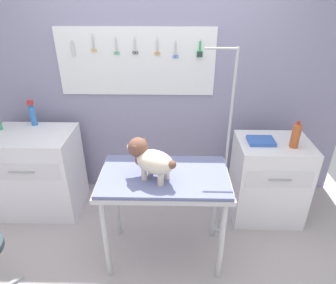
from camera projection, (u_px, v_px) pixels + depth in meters
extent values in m
cube|color=#AEA4A5|center=(150.00, 275.00, 2.49)|extent=(4.40, 4.00, 0.04)
cube|color=#8A86A7|center=(156.00, 94.00, 3.08)|extent=(4.00, 0.06, 2.30)
cube|color=white|center=(136.00, 62.00, 2.89)|extent=(1.55, 0.02, 0.66)
cylinder|color=gray|center=(72.00, 41.00, 2.80)|extent=(0.01, 0.02, 0.01)
cube|color=silver|center=(73.00, 49.00, 2.83)|extent=(0.03, 0.01, 0.13)
cylinder|color=gray|center=(92.00, 35.00, 2.77)|extent=(0.01, 0.02, 0.01)
cube|color=silver|center=(92.00, 43.00, 2.79)|extent=(0.01, 0.00, 0.11)
cube|color=silver|center=(94.00, 43.00, 2.79)|extent=(0.01, 0.00, 0.11)
torus|color=gold|center=(93.00, 50.00, 2.83)|extent=(0.03, 0.01, 0.03)
torus|color=gold|center=(95.00, 50.00, 2.83)|extent=(0.03, 0.01, 0.03)
cylinder|color=gray|center=(116.00, 37.00, 2.78)|extent=(0.01, 0.02, 0.01)
cube|color=silver|center=(116.00, 45.00, 2.80)|extent=(0.01, 0.00, 0.11)
cube|color=silver|center=(117.00, 45.00, 2.80)|extent=(0.01, 0.00, 0.11)
torus|color=#2F955A|center=(115.00, 53.00, 2.83)|extent=(0.03, 0.01, 0.03)
torus|color=#2F955A|center=(118.00, 53.00, 2.83)|extent=(0.03, 0.01, 0.03)
cylinder|color=gray|center=(135.00, 37.00, 2.77)|extent=(0.01, 0.02, 0.01)
cube|color=silver|center=(134.00, 45.00, 2.79)|extent=(0.01, 0.00, 0.11)
cube|color=silver|center=(136.00, 45.00, 2.79)|extent=(0.01, 0.00, 0.11)
torus|color=#242A28|center=(134.00, 53.00, 2.83)|extent=(0.03, 0.01, 0.03)
torus|color=#242A28|center=(137.00, 53.00, 2.83)|extent=(0.03, 0.01, 0.03)
cylinder|color=gray|center=(157.00, 38.00, 2.77)|extent=(0.01, 0.02, 0.01)
cube|color=silver|center=(157.00, 46.00, 2.79)|extent=(0.01, 0.00, 0.11)
cube|color=silver|center=(158.00, 46.00, 2.79)|extent=(0.01, 0.00, 0.11)
torus|color=orange|center=(156.00, 54.00, 2.83)|extent=(0.03, 0.01, 0.03)
torus|color=orange|center=(159.00, 54.00, 2.83)|extent=(0.03, 0.01, 0.03)
cylinder|color=gray|center=(176.00, 41.00, 2.78)|extent=(0.01, 0.02, 0.01)
cube|color=silver|center=(175.00, 49.00, 2.80)|extent=(0.01, 0.00, 0.11)
cube|color=silver|center=(176.00, 49.00, 2.80)|extent=(0.01, 0.00, 0.11)
torus|color=#3C69CA|center=(174.00, 57.00, 2.84)|extent=(0.03, 0.01, 0.03)
torus|color=#3C69CA|center=(177.00, 57.00, 2.84)|extent=(0.03, 0.01, 0.03)
cylinder|color=gray|center=(200.00, 40.00, 2.77)|extent=(0.01, 0.02, 0.01)
cylinder|color=green|center=(200.00, 46.00, 2.79)|extent=(0.02, 0.02, 0.09)
cube|color=green|center=(200.00, 54.00, 2.82)|extent=(0.06, 0.02, 0.06)
cube|color=#333338|center=(200.00, 54.00, 2.81)|extent=(0.05, 0.01, 0.05)
cylinder|color=#B7B7BC|center=(106.00, 240.00, 2.30)|extent=(0.04, 0.04, 0.79)
cylinder|color=#B7B7BC|center=(222.00, 242.00, 2.28)|extent=(0.04, 0.04, 0.79)
cylinder|color=#B7B7BC|center=(116.00, 201.00, 2.71)|extent=(0.04, 0.04, 0.79)
cylinder|color=#B7B7BC|center=(215.00, 202.00, 2.69)|extent=(0.04, 0.04, 0.79)
cube|color=#B7B7BC|center=(164.00, 179.00, 2.30)|extent=(1.02, 0.59, 0.03)
cube|color=slate|center=(164.00, 176.00, 2.28)|extent=(0.99, 0.57, 0.03)
cylinder|color=#B7B7BC|center=(219.00, 228.00, 2.94)|extent=(0.11, 0.11, 0.01)
cylinder|color=#B7B7BC|center=(227.00, 152.00, 2.53)|extent=(0.02, 0.02, 1.76)
cylinder|color=#B7B7BC|center=(222.00, 48.00, 2.13)|extent=(0.24, 0.02, 0.02)
cylinder|color=beige|center=(144.00, 173.00, 2.20)|extent=(0.04, 0.04, 0.10)
cylinder|color=beige|center=(151.00, 168.00, 2.27)|extent=(0.04, 0.04, 0.10)
cylinder|color=beige|center=(160.00, 179.00, 2.14)|extent=(0.04, 0.04, 0.10)
cylinder|color=beige|center=(167.00, 173.00, 2.21)|extent=(0.04, 0.04, 0.10)
ellipsoid|color=beige|center=(155.00, 162.00, 2.16)|extent=(0.36, 0.31, 0.17)
ellipsoid|color=brown|center=(143.00, 159.00, 2.21)|extent=(0.16, 0.17, 0.09)
sphere|color=brown|center=(138.00, 147.00, 2.18)|extent=(0.15, 0.15, 0.15)
ellipsoid|color=beige|center=(131.00, 147.00, 2.22)|extent=(0.09, 0.08, 0.05)
sphere|color=black|center=(128.00, 146.00, 2.23)|extent=(0.02, 0.02, 0.02)
ellipsoid|color=brown|center=(135.00, 150.00, 2.12)|extent=(0.06, 0.05, 0.08)
ellipsoid|color=brown|center=(144.00, 143.00, 2.22)|extent=(0.06, 0.05, 0.08)
sphere|color=brown|center=(172.00, 165.00, 2.09)|extent=(0.06, 0.06, 0.06)
cube|color=white|center=(39.00, 172.00, 3.05)|extent=(0.80, 0.56, 0.88)
cube|color=silver|center=(22.00, 172.00, 2.70)|extent=(0.70, 0.01, 0.18)
cylinder|color=#99999E|center=(21.00, 172.00, 2.70)|extent=(0.24, 0.02, 0.02)
cube|color=white|center=(268.00, 180.00, 2.95)|extent=(0.68, 0.52, 0.85)
cube|color=silver|center=(280.00, 180.00, 2.63)|extent=(0.60, 0.01, 0.17)
cylinder|color=#99999E|center=(280.00, 180.00, 2.63)|extent=(0.20, 0.02, 0.02)
cylinder|color=#3377C2|center=(33.00, 116.00, 2.98)|extent=(0.06, 0.06, 0.20)
cylinder|color=#3377C2|center=(31.00, 106.00, 2.92)|extent=(0.03, 0.03, 0.02)
cube|color=red|center=(30.00, 103.00, 2.91)|extent=(0.05, 0.03, 0.04)
cylinder|color=#B45327|center=(296.00, 136.00, 2.62)|extent=(0.08, 0.08, 0.21)
cone|color=#B45327|center=(298.00, 125.00, 2.57)|extent=(0.08, 0.08, 0.02)
cylinder|color=red|center=(299.00, 122.00, 2.56)|extent=(0.03, 0.03, 0.02)
cube|color=blue|center=(261.00, 141.00, 2.74)|extent=(0.24, 0.18, 0.04)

